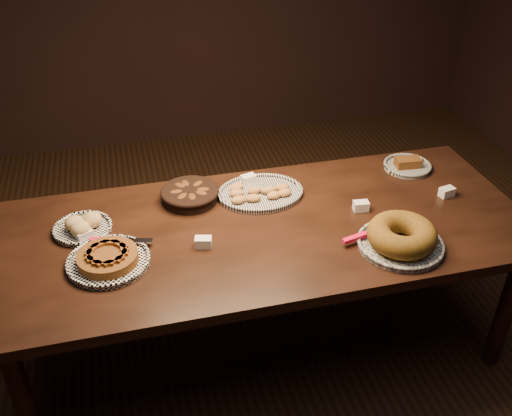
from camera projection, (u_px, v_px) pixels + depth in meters
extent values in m
plane|color=black|center=(264.00, 343.00, 2.96)|extent=(5.00, 5.00, 0.00)
cube|color=black|center=(265.00, 231.00, 2.56)|extent=(2.40, 1.00, 0.05)
cylinder|color=black|center=(24.00, 402.00, 2.24)|extent=(0.08, 0.08, 0.70)
cylinder|color=black|center=(506.00, 308.00, 2.68)|extent=(0.08, 0.08, 0.70)
cylinder|color=black|center=(37.00, 279.00, 2.86)|extent=(0.08, 0.08, 0.70)
cylinder|color=black|center=(428.00, 219.00, 3.30)|extent=(0.08, 0.08, 0.70)
torus|color=white|center=(108.00, 260.00, 2.32)|extent=(0.34, 0.34, 0.02)
cylinder|color=#45280D|center=(108.00, 258.00, 2.31)|extent=(0.26, 0.26, 0.04)
cube|color=#5A2D0F|center=(124.00, 249.00, 2.31)|extent=(0.03, 0.09, 0.01)
cube|color=#5A2D0F|center=(119.00, 244.00, 2.34)|extent=(0.07, 0.08, 0.01)
cube|color=#5A2D0F|center=(110.00, 242.00, 2.35)|extent=(0.09, 0.04, 0.01)
cube|color=#5A2D0F|center=(100.00, 244.00, 2.34)|extent=(0.09, 0.05, 0.01)
cube|color=#5A2D0F|center=(92.00, 249.00, 2.31)|extent=(0.06, 0.08, 0.01)
cube|color=#5A2D0F|center=(90.00, 256.00, 2.28)|extent=(0.03, 0.09, 0.01)
cube|color=#5A2D0F|center=(94.00, 261.00, 2.25)|extent=(0.07, 0.08, 0.01)
cube|color=#5A2D0F|center=(103.00, 263.00, 2.24)|extent=(0.09, 0.04, 0.01)
cube|color=#5A2D0F|center=(114.00, 261.00, 2.25)|extent=(0.09, 0.05, 0.01)
cube|color=#5A2D0F|center=(122.00, 256.00, 2.28)|extent=(0.06, 0.08, 0.01)
cube|color=#FF0C40|center=(104.00, 240.00, 2.41)|extent=(0.12, 0.05, 0.02)
cube|color=silver|center=(135.00, 241.00, 2.42)|extent=(0.15, 0.07, 0.00)
torus|color=black|center=(260.00, 192.00, 2.75)|extent=(0.34, 0.34, 0.02)
ellipsoid|color=#A96531|center=(239.00, 200.00, 2.68)|extent=(0.08, 0.06, 0.04)
ellipsoid|color=#A96531|center=(253.00, 198.00, 2.69)|extent=(0.07, 0.05, 0.04)
ellipsoid|color=#A96531|center=(274.00, 195.00, 2.71)|extent=(0.08, 0.06, 0.04)
ellipsoid|color=#A96531|center=(284.00, 193.00, 2.73)|extent=(0.08, 0.06, 0.04)
ellipsoid|color=#A96531|center=(237.00, 193.00, 2.73)|extent=(0.07, 0.05, 0.04)
ellipsoid|color=#A96531|center=(254.00, 190.00, 2.75)|extent=(0.08, 0.05, 0.04)
ellipsoid|color=#A96531|center=(268.00, 190.00, 2.75)|extent=(0.07, 0.05, 0.04)
ellipsoid|color=#A96531|center=(282.00, 187.00, 2.77)|extent=(0.07, 0.05, 0.04)
ellipsoid|color=#A96531|center=(237.00, 187.00, 2.77)|extent=(0.08, 0.06, 0.04)
torus|color=black|center=(401.00, 243.00, 2.41)|extent=(0.37, 0.37, 0.02)
torus|color=brown|center=(402.00, 235.00, 2.39)|extent=(0.38, 0.38, 0.10)
cube|color=#FF0C40|center=(355.00, 238.00, 2.43)|extent=(0.12, 0.05, 0.02)
cube|color=silver|center=(379.00, 230.00, 2.48)|extent=(0.15, 0.07, 0.00)
cylinder|color=black|center=(190.00, 195.00, 2.71)|extent=(0.34, 0.34, 0.06)
torus|color=black|center=(190.00, 191.00, 2.69)|extent=(0.28, 0.28, 0.02)
ellipsoid|color=black|center=(203.00, 191.00, 2.70)|extent=(0.09, 0.06, 0.04)
ellipsoid|color=black|center=(198.00, 186.00, 2.74)|extent=(0.09, 0.09, 0.04)
ellipsoid|color=black|center=(186.00, 185.00, 2.74)|extent=(0.06, 0.09, 0.04)
ellipsoid|color=black|center=(180.00, 187.00, 2.73)|extent=(0.09, 0.09, 0.04)
ellipsoid|color=black|center=(176.00, 194.00, 2.68)|extent=(0.08, 0.05, 0.04)
ellipsoid|color=black|center=(182.00, 198.00, 2.65)|extent=(0.09, 0.09, 0.04)
ellipsoid|color=black|center=(192.00, 199.00, 2.64)|extent=(0.05, 0.08, 0.04)
ellipsoid|color=black|center=(201.00, 195.00, 2.67)|extent=(0.09, 0.09, 0.04)
torus|color=white|center=(82.00, 227.00, 2.51)|extent=(0.26, 0.26, 0.02)
ellipsoid|color=tan|center=(75.00, 224.00, 2.48)|extent=(0.09, 0.09, 0.07)
ellipsoid|color=tan|center=(92.00, 219.00, 2.51)|extent=(0.09, 0.09, 0.07)
ellipsoid|color=tan|center=(80.00, 229.00, 2.45)|extent=(0.09, 0.09, 0.07)
torus|color=black|center=(407.00, 165.00, 2.97)|extent=(0.25, 0.25, 0.02)
cube|color=#45280D|center=(408.00, 162.00, 2.97)|extent=(0.13, 0.08, 0.05)
cube|color=white|center=(203.00, 242.00, 2.41)|extent=(0.08, 0.06, 0.04)
cube|color=white|center=(248.00, 179.00, 2.85)|extent=(0.08, 0.06, 0.04)
cube|color=white|center=(361.00, 206.00, 2.64)|extent=(0.07, 0.05, 0.04)
cube|color=white|center=(85.00, 235.00, 2.45)|extent=(0.08, 0.07, 0.04)
cube|color=white|center=(447.00, 192.00, 2.75)|extent=(0.08, 0.06, 0.04)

